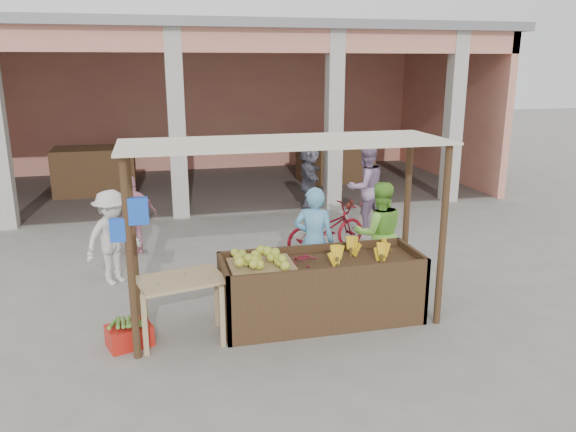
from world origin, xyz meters
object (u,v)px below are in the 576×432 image
object	(u,v)px
motorcycle	(326,228)
vendor_green	(379,231)
vendor_blue	(314,238)
red_crate	(129,335)
fruit_stall	(321,292)
side_table	(182,289)

from	to	relation	value
motorcycle	vendor_green	bearing A→B (deg)	174.67
vendor_blue	vendor_green	world-z (taller)	vendor_blue
red_crate	motorcycle	world-z (taller)	motorcycle
fruit_stall	side_table	distance (m)	1.82
fruit_stall	vendor_blue	world-z (taller)	vendor_blue
red_crate	vendor_green	bearing A→B (deg)	-0.87
red_crate	vendor_blue	size ratio (longest dim) A/B	0.29
side_table	vendor_blue	bearing A→B (deg)	14.15
side_table	red_crate	world-z (taller)	side_table
vendor_blue	motorcycle	world-z (taller)	vendor_blue
vendor_green	motorcycle	distance (m)	1.70
vendor_blue	motorcycle	xyz separation A→B (m)	(0.75, 1.78, -0.42)
red_crate	vendor_green	distance (m)	3.92
fruit_stall	red_crate	size ratio (longest dim) A/B	5.15
vendor_green	motorcycle	xyz separation A→B (m)	(-0.33, 1.62, -0.40)
vendor_blue	fruit_stall	bearing A→B (deg)	103.71
red_crate	motorcycle	distance (m)	4.36
fruit_stall	motorcycle	world-z (taller)	motorcycle
fruit_stall	vendor_blue	distance (m)	1.00
side_table	vendor_green	size ratio (longest dim) A/B	0.66
side_table	vendor_blue	xyz separation A→B (m)	(1.95, 1.00, 0.19)
red_crate	vendor_blue	world-z (taller)	vendor_blue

